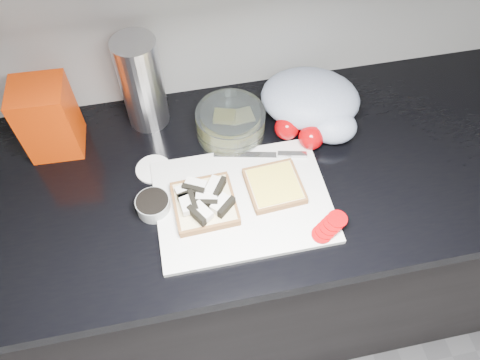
# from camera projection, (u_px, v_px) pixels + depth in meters

# --- Properties ---
(base_cabinet) EXTENTS (3.50, 0.60, 0.86)m
(base_cabinet) POSITION_uv_depth(u_px,v_px,m) (230.00, 257.00, 1.52)
(base_cabinet) COLOR black
(base_cabinet) RESTS_ON ground
(countertop) EXTENTS (3.50, 0.64, 0.04)m
(countertop) POSITION_uv_depth(u_px,v_px,m) (226.00, 178.00, 1.16)
(countertop) COLOR black
(countertop) RESTS_ON base_cabinet
(cutting_board) EXTENTS (0.40, 0.30, 0.01)m
(cutting_board) POSITION_uv_depth(u_px,v_px,m) (243.00, 201.00, 1.09)
(cutting_board) COLOR white
(cutting_board) RESTS_ON countertop
(bread_left) EXTENTS (0.15, 0.15, 0.05)m
(bread_left) POSITION_uv_depth(u_px,v_px,m) (204.00, 202.00, 1.06)
(bread_left) COLOR beige
(bread_left) RESTS_ON cutting_board
(bread_right) EXTENTS (0.14, 0.14, 0.02)m
(bread_right) POSITION_uv_depth(u_px,v_px,m) (274.00, 186.00, 1.09)
(bread_right) COLOR beige
(bread_right) RESTS_ON cutting_board
(tomato_slices) EXTENTS (0.10, 0.08, 0.02)m
(tomato_slices) POSITION_uv_depth(u_px,v_px,m) (329.00, 227.00, 1.03)
(tomato_slices) COLOR #A60308
(tomato_slices) RESTS_ON cutting_board
(knife) EXTENTS (0.23, 0.07, 0.01)m
(knife) POSITION_uv_depth(u_px,v_px,m) (272.00, 155.00, 1.15)
(knife) COLOR #B3B2B7
(knife) RESTS_ON cutting_board
(seed_tub) EXTENTS (0.08, 0.08, 0.04)m
(seed_tub) POSITION_uv_depth(u_px,v_px,m) (153.00, 205.00, 1.06)
(seed_tub) COLOR #A1A6A6
(seed_tub) RESTS_ON countertop
(tub_lid) EXTENTS (0.10, 0.10, 0.01)m
(tub_lid) POSITION_uv_depth(u_px,v_px,m) (154.00, 169.00, 1.14)
(tub_lid) COLOR white
(tub_lid) RESTS_ON countertop
(glass_bowl) EXTENTS (0.18, 0.18, 0.07)m
(glass_bowl) POSITION_uv_depth(u_px,v_px,m) (231.00, 123.00, 1.19)
(glass_bowl) COLOR silver
(glass_bowl) RESTS_ON countertop
(bread_bag) EXTENTS (0.13, 0.12, 0.19)m
(bread_bag) POSITION_uv_depth(u_px,v_px,m) (48.00, 119.00, 1.11)
(bread_bag) COLOR red
(bread_bag) RESTS_ON countertop
(steel_canister) EXTENTS (0.10, 0.10, 0.25)m
(steel_canister) POSITION_uv_depth(u_px,v_px,m) (142.00, 84.00, 1.14)
(steel_canister) COLOR silver
(steel_canister) RESTS_ON countertop
(grocery_bag) EXTENTS (0.31, 0.30, 0.11)m
(grocery_bag) POSITION_uv_depth(u_px,v_px,m) (313.00, 102.00, 1.20)
(grocery_bag) COLOR silver
(grocery_bag) RESTS_ON countertop
(whole_tomatoes) EXTENTS (0.11, 0.11, 0.06)m
(whole_tomatoes) POSITION_uv_depth(u_px,v_px,m) (299.00, 133.00, 1.17)
(whole_tomatoes) COLOR #A60308
(whole_tomatoes) RESTS_ON countertop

